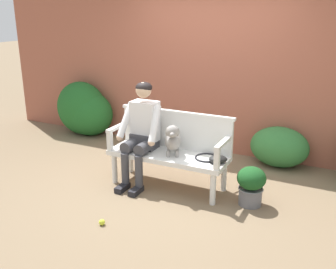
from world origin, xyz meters
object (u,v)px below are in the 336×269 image
tennis_racket (208,157)px  tennis_ball (102,222)px  potted_plant (251,184)px  baseball_glove (218,159)px  dog_on_bench (173,139)px  garden_bench (168,158)px  person_seated (142,129)px

tennis_racket → tennis_ball: bearing=-120.4°
potted_plant → tennis_racket: bearing=171.4°
baseball_glove → potted_plant: baseball_glove is taller
dog_on_bench → potted_plant: size_ratio=0.90×
tennis_racket → potted_plant: tennis_racket is taller
tennis_ball → dog_on_bench: bearing=75.0°
garden_bench → tennis_racket: bearing=8.3°
person_seated → baseball_glove: 1.06m
baseball_glove → person_seated: bearing=147.2°
person_seated → baseball_glove: size_ratio=6.03×
tennis_ball → tennis_racket: bearing=59.6°
tennis_racket → tennis_ball: tennis_racket is taller
tennis_racket → baseball_glove: 0.19m
dog_on_bench → tennis_racket: size_ratio=0.73×
tennis_racket → potted_plant: bearing=-8.6°
tennis_racket → tennis_ball: (-0.73, -1.24, -0.43)m
garden_bench → baseball_glove: size_ratio=6.94×
garden_bench → potted_plant: size_ratio=3.26×
person_seated → tennis_racket: 0.92m
garden_bench → tennis_racket: 0.52m
garden_bench → baseball_glove: baseball_glove is taller
dog_on_bench → tennis_ball: bearing=-105.0°
garden_bench → potted_plant: potted_plant is taller
garden_bench → tennis_ball: size_ratio=23.15×
dog_on_bench → potted_plant: bearing=1.8°
garden_bench → dog_on_bench: (0.08, -0.04, 0.27)m
garden_bench → tennis_ball: 1.24m
garden_bench → person_seated: person_seated is taller
tennis_racket → baseball_glove: baseball_glove is taller
baseball_glove → potted_plant: (0.41, 0.01, -0.25)m
tennis_ball → baseball_glove: bearing=52.1°
garden_bench → baseball_glove: (0.67, -0.02, 0.11)m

